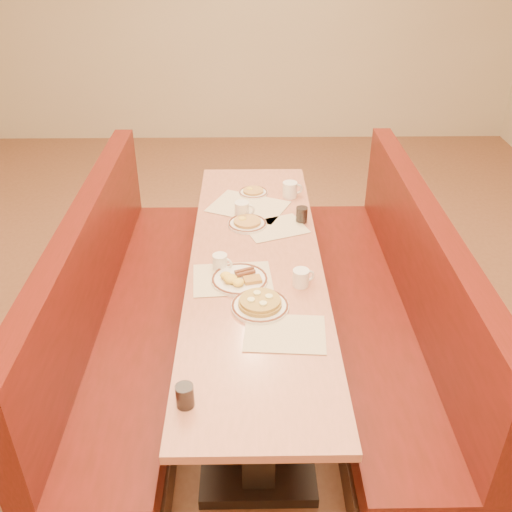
{
  "coord_description": "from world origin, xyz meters",
  "views": [
    {
      "loc": [
        -0.04,
        -2.55,
        2.36
      ],
      "look_at": [
        0.0,
        -0.1,
        0.85
      ],
      "focal_mm": 40.0,
      "sensor_mm": 36.0,
      "label": 1
    }
  ],
  "objects_px": {
    "diner_table": "(256,318)",
    "coffee_mug_c": "(290,189)",
    "coffee_mug_b": "(221,262)",
    "pancake_plate": "(260,304)",
    "booth_right": "(385,319)",
    "soda_tumbler_near": "(185,396)",
    "booth_left": "(126,321)",
    "soda_tumbler_mid": "(302,215)",
    "coffee_mug_a": "(302,277)",
    "eggs_plate": "(239,279)",
    "coffee_mug_d": "(242,209)"
  },
  "relations": [
    {
      "from": "diner_table",
      "to": "coffee_mug_c",
      "type": "height_order",
      "value": "coffee_mug_c"
    },
    {
      "from": "coffee_mug_c",
      "to": "coffee_mug_b",
      "type": "bearing_deg",
      "value": -125.35
    },
    {
      "from": "pancake_plate",
      "to": "coffee_mug_c",
      "type": "relative_size",
      "value": 2.05
    },
    {
      "from": "pancake_plate",
      "to": "booth_right",
      "type": "bearing_deg",
      "value": 29.34
    },
    {
      "from": "booth_right",
      "to": "soda_tumbler_near",
      "type": "relative_size",
      "value": 26.1
    },
    {
      "from": "booth_left",
      "to": "soda_tumbler_mid",
      "type": "relative_size",
      "value": 26.49
    },
    {
      "from": "booth_right",
      "to": "coffee_mug_a",
      "type": "height_order",
      "value": "booth_right"
    },
    {
      "from": "booth_right",
      "to": "pancake_plate",
      "type": "distance_m",
      "value": 0.92
    },
    {
      "from": "booth_right",
      "to": "soda_tumbler_mid",
      "type": "relative_size",
      "value": 26.49
    },
    {
      "from": "pancake_plate",
      "to": "coffee_mug_a",
      "type": "xyz_separation_m",
      "value": [
        0.21,
        0.19,
        0.02
      ]
    },
    {
      "from": "eggs_plate",
      "to": "coffee_mug_c",
      "type": "distance_m",
      "value": 1.03
    },
    {
      "from": "booth_left",
      "to": "pancake_plate",
      "type": "bearing_deg",
      "value": -28.39
    },
    {
      "from": "diner_table",
      "to": "coffee_mug_d",
      "type": "distance_m",
      "value": 0.68
    },
    {
      "from": "coffee_mug_a",
      "to": "pancake_plate",
      "type": "bearing_deg",
      "value": -158.46
    },
    {
      "from": "booth_left",
      "to": "coffee_mug_d",
      "type": "relative_size",
      "value": 20.15
    },
    {
      "from": "diner_table",
      "to": "coffee_mug_d",
      "type": "relative_size",
      "value": 20.15
    },
    {
      "from": "eggs_plate",
      "to": "soda_tumbler_near",
      "type": "distance_m",
      "value": 0.85
    },
    {
      "from": "pancake_plate",
      "to": "diner_table",
      "type": "bearing_deg",
      "value": 92.03
    },
    {
      "from": "coffee_mug_a",
      "to": "soda_tumbler_mid",
      "type": "bearing_deg",
      "value": 64.84
    },
    {
      "from": "diner_table",
      "to": "eggs_plate",
      "type": "bearing_deg",
      "value": -114.95
    },
    {
      "from": "coffee_mug_a",
      "to": "coffee_mug_b",
      "type": "bearing_deg",
      "value": 138.64
    },
    {
      "from": "coffee_mug_a",
      "to": "booth_left",
      "type": "bearing_deg",
      "value": 146.93
    },
    {
      "from": "coffee_mug_c",
      "to": "soda_tumbler_near",
      "type": "relative_size",
      "value": 1.39
    },
    {
      "from": "coffee_mug_c",
      "to": "coffee_mug_d",
      "type": "height_order",
      "value": "coffee_mug_c"
    },
    {
      "from": "booth_left",
      "to": "coffee_mug_a",
      "type": "bearing_deg",
      "value": -12.76
    },
    {
      "from": "pancake_plate",
      "to": "soda_tumbler_mid",
      "type": "height_order",
      "value": "soda_tumbler_mid"
    },
    {
      "from": "coffee_mug_b",
      "to": "booth_right",
      "type": "bearing_deg",
      "value": 25.71
    },
    {
      "from": "booth_right",
      "to": "coffee_mug_c",
      "type": "height_order",
      "value": "booth_right"
    },
    {
      "from": "pancake_plate",
      "to": "soda_tumbler_near",
      "type": "distance_m",
      "value": 0.67
    },
    {
      "from": "booth_left",
      "to": "soda_tumbler_mid",
      "type": "bearing_deg",
      "value": 24.02
    },
    {
      "from": "eggs_plate",
      "to": "soda_tumbler_mid",
      "type": "xyz_separation_m",
      "value": [
        0.37,
        0.64,
        0.03
      ]
    },
    {
      "from": "booth_left",
      "to": "soda_tumbler_near",
      "type": "relative_size",
      "value": 26.1
    },
    {
      "from": "eggs_plate",
      "to": "coffee_mug_b",
      "type": "relative_size",
      "value": 2.7
    },
    {
      "from": "booth_left",
      "to": "eggs_plate",
      "type": "relative_size",
      "value": 8.75
    },
    {
      "from": "booth_left",
      "to": "pancake_plate",
      "type": "xyz_separation_m",
      "value": [
        0.75,
        -0.4,
        0.41
      ]
    },
    {
      "from": "diner_table",
      "to": "booth_left",
      "type": "height_order",
      "value": "booth_left"
    },
    {
      "from": "eggs_plate",
      "to": "pancake_plate",
      "type": "bearing_deg",
      "value": -65.44
    },
    {
      "from": "soda_tumbler_near",
      "to": "booth_left",
      "type": "bearing_deg",
      "value": 114.12
    },
    {
      "from": "booth_right",
      "to": "soda_tumbler_mid",
      "type": "xyz_separation_m",
      "value": [
        -0.45,
        0.45,
        0.44
      ]
    },
    {
      "from": "diner_table",
      "to": "coffee_mug_b",
      "type": "height_order",
      "value": "coffee_mug_b"
    },
    {
      "from": "coffee_mug_c",
      "to": "soda_tumbler_near",
      "type": "xyz_separation_m",
      "value": [
        -0.52,
        -1.81,
        -0.0
      ]
    },
    {
      "from": "diner_table",
      "to": "pancake_plate",
      "type": "xyz_separation_m",
      "value": [
        0.01,
        -0.4,
        0.4
      ]
    },
    {
      "from": "diner_table",
      "to": "booth_right",
      "type": "relative_size",
      "value": 1.0
    },
    {
      "from": "pancake_plate",
      "to": "coffee_mug_c",
      "type": "distance_m",
      "value": 1.22
    },
    {
      "from": "booth_right",
      "to": "coffee_mug_d",
      "type": "distance_m",
      "value": 1.06
    },
    {
      "from": "soda_tumbler_near",
      "to": "eggs_plate",
      "type": "bearing_deg",
      "value": 76.77
    },
    {
      "from": "pancake_plate",
      "to": "booth_left",
      "type": "bearing_deg",
      "value": 151.61
    },
    {
      "from": "booth_right",
      "to": "coffee_mug_c",
      "type": "xyz_separation_m",
      "value": [
        -0.5,
        0.8,
        0.44
      ]
    },
    {
      "from": "booth_right",
      "to": "coffee_mug_b",
      "type": "bearing_deg",
      "value": -176.25
    },
    {
      "from": "booth_right",
      "to": "soda_tumbler_near",
      "type": "distance_m",
      "value": 1.5
    }
  ]
}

